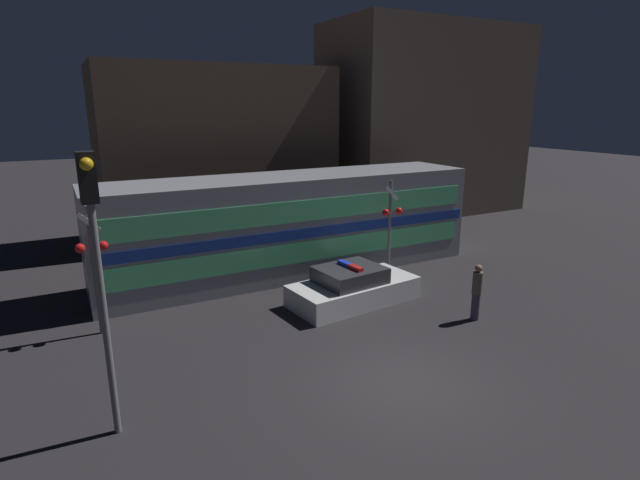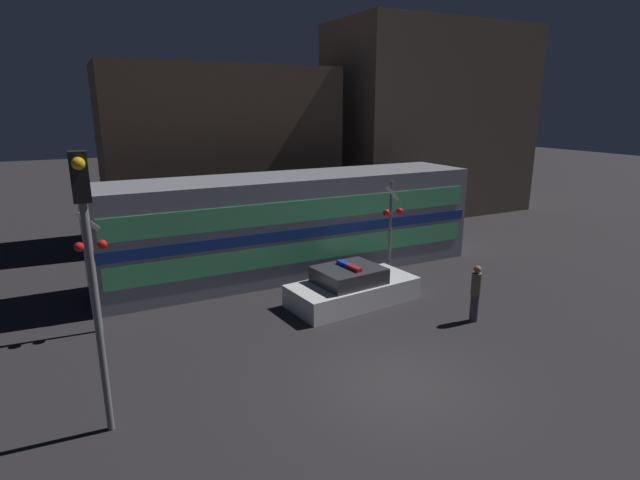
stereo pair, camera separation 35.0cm
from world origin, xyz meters
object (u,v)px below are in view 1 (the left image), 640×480
at_px(pedestrian, 477,292).
at_px(traffic_light_corner, 96,250).
at_px(train, 291,224).
at_px(crossing_signal_near, 391,222).
at_px(police_car, 353,288).

bearing_deg(pedestrian, traffic_light_corner, -176.30).
distance_m(train, crossing_signal_near, 3.83).
bearing_deg(train, pedestrian, -66.52).
bearing_deg(crossing_signal_near, police_car, -151.09).
relative_size(police_car, traffic_light_corner, 0.80).
bearing_deg(pedestrian, police_car, 131.18).
bearing_deg(train, traffic_light_corner, -134.35).
height_order(police_car, pedestrian, pedestrian).
distance_m(crossing_signal_near, traffic_light_corner, 11.39).
bearing_deg(police_car, train, 89.81).
distance_m(train, police_car, 4.15).
relative_size(police_car, crossing_signal_near, 1.20).
xyz_separation_m(train, crossing_signal_near, (2.83, -2.56, 0.32)).
height_order(train, pedestrian, train).
xyz_separation_m(police_car, crossing_signal_near, (2.42, 1.34, 1.70)).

